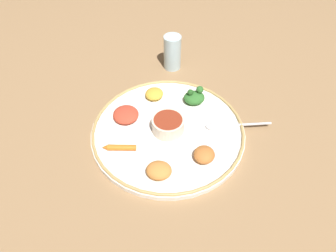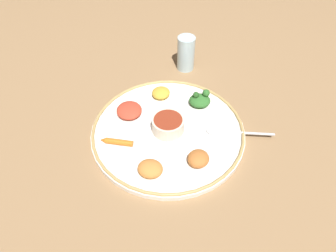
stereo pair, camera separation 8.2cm
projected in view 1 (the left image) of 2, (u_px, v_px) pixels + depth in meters
name	position (u px, v px, depth m)	size (l,w,h in m)	color
ground_plane	(168.00, 133.00, 0.85)	(2.40, 2.40, 0.00)	olive
platter	(168.00, 132.00, 0.84)	(0.41, 0.41, 0.01)	white
platter_rim	(168.00, 129.00, 0.83)	(0.41, 0.41, 0.01)	tan
center_bowl	(168.00, 124.00, 0.82)	(0.09, 0.09, 0.04)	beige
spoon	(228.00, 125.00, 0.84)	(0.08, 0.17, 0.01)	silver
greens_pile	(194.00, 97.00, 0.90)	(0.08, 0.08, 0.05)	#2D6628
carrot_near_spoon	(119.00, 148.00, 0.78)	(0.04, 0.09, 0.02)	orange
mound_berbere_red	(126.00, 115.00, 0.86)	(0.07, 0.07, 0.02)	#B73D28
mound_chickpea	(204.00, 155.00, 0.76)	(0.06, 0.05, 0.03)	#B2662D
mound_lentil_yellow	(154.00, 94.00, 0.92)	(0.05, 0.05, 0.03)	gold
mound_squash	(159.00, 170.00, 0.73)	(0.06, 0.05, 0.03)	#C67A38
drinking_glass	(172.00, 54.00, 1.01)	(0.06, 0.06, 0.11)	silver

